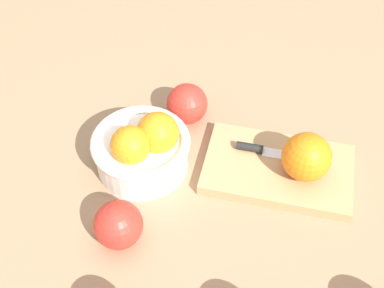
{
  "coord_description": "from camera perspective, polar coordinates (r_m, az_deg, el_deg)",
  "views": [
    {
      "loc": [
        -0.08,
        -0.48,
        0.67
      ],
      "look_at": [
        -0.07,
        0.1,
        0.04
      ],
      "focal_mm": 48.06,
      "sensor_mm": 36.0,
      "label": 1
    }
  ],
  "objects": [
    {
      "name": "cutting_board",
      "position": [
        0.87,
        9.45,
        -2.76
      ],
      "size": [
        0.27,
        0.2,
        0.02
      ],
      "primitive_type": "cube",
      "rotation": [
        0.0,
        0.0,
        -0.23
      ],
      "color": "tan",
      "rests_on": "ground_plane"
    },
    {
      "name": "ground_plane",
      "position": [
        0.83,
        5.2,
        -6.77
      ],
      "size": [
        2.4,
        2.4,
        0.0
      ],
      "primitive_type": "plane",
      "color": "#997556"
    },
    {
      "name": "orange_on_board",
      "position": [
        0.83,
        12.53,
        -1.4
      ],
      "size": [
        0.08,
        0.08,
        0.08
      ],
      "primitive_type": "sphere",
      "color": "orange",
      "rests_on": "cutting_board"
    },
    {
      "name": "bowl",
      "position": [
        0.84,
        -5.59,
        -0.43
      ],
      "size": [
        0.16,
        0.16,
        0.11
      ],
      "color": "white",
      "rests_on": "ground_plane"
    },
    {
      "name": "apple_back_left",
      "position": [
        0.92,
        -0.63,
        4.47
      ],
      "size": [
        0.07,
        0.07,
        0.07
      ],
      "primitive_type": "sphere",
      "color": "red",
      "rests_on": "ground_plane"
    },
    {
      "name": "apple_front_left_2",
      "position": [
        0.77,
        -8.24,
        -8.87
      ],
      "size": [
        0.07,
        0.07,
        0.07
      ],
      "primitive_type": "sphere",
      "color": "red",
      "rests_on": "ground_plane"
    },
    {
      "name": "knife",
      "position": [
        0.87,
        8.49,
        -0.83
      ],
      "size": [
        0.15,
        0.05,
        0.01
      ],
      "color": "silver",
      "rests_on": "cutting_board"
    }
  ]
}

